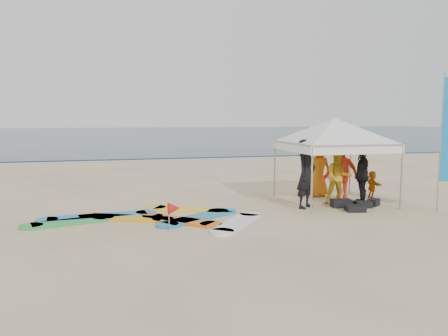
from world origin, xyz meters
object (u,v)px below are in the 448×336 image
object	(u,v)px
person_orange_a	(341,171)
marker_pennant	(174,208)
person_yellow	(338,177)
canopy_tent	(335,119)
surfboard_spread	(155,218)
person_black_a	(306,174)
person_seated	(372,185)
person_black_b	(362,175)
person_orange_b	(318,170)

from	to	relation	value
person_orange_a	marker_pennant	size ratio (longest dim) A/B	2.98
person_yellow	canopy_tent	xyz separation A→B (m)	(-0.03, 0.26, 1.71)
canopy_tent	surfboard_spread	world-z (taller)	canopy_tent
person_black_a	person_seated	bearing A→B (deg)	-18.83
person_black_b	surfboard_spread	distance (m)	6.22
person_black_a	surfboard_spread	size ratio (longest dim) A/B	0.35
marker_pennant	person_yellow	bearing A→B (deg)	18.99
person_black_a	person_orange_a	size ratio (longest dim) A/B	1.02
person_black_a	person_orange_a	distance (m)	1.57
person_black_b	person_orange_b	bearing A→B (deg)	-105.79
surfboard_spread	marker_pennant	bearing A→B (deg)	-73.73
person_seated	person_yellow	bearing A→B (deg)	116.30
person_black_a	person_yellow	world-z (taller)	person_black_a
person_black_a	marker_pennant	world-z (taller)	person_black_a
person_orange_b	canopy_tent	size ratio (longest dim) A/B	0.46
person_orange_a	surfboard_spread	size ratio (longest dim) A/B	0.34
person_black_a	person_yellow	xyz separation A→B (m)	(1.16, 0.27, -0.17)
person_yellow	person_black_b	bearing A→B (deg)	7.43
person_orange_a	person_seated	distance (m)	1.35
person_seated	person_black_b	bearing A→B (deg)	135.81
person_black_b	person_seated	bearing A→B (deg)	177.43
marker_pennant	surfboard_spread	bearing A→B (deg)	106.27
person_black_a	marker_pennant	bearing A→B (deg)	164.13
person_orange_b	person_seated	distance (m)	1.75
person_seated	surfboard_spread	xyz separation A→B (m)	(-6.94, -1.20, -0.40)
person_yellow	surfboard_spread	size ratio (longest dim) A/B	0.29
person_orange_a	person_black_b	bearing A→B (deg)	134.56
person_yellow	person_black_a	bearing A→B (deg)	-150.83
canopy_tent	marker_pennant	size ratio (longest dim) A/B	6.00
person_yellow	person_seated	bearing A→B (deg)	36.68
person_yellow	marker_pennant	distance (m)	5.40
marker_pennant	person_black_b	bearing A→B (deg)	15.85
person_black_a	person_orange_a	bearing A→B (deg)	-12.92
person_yellow	surfboard_spread	xyz separation A→B (m)	(-5.43, -0.63, -0.77)
canopy_tent	person_yellow	bearing A→B (deg)	-82.80
person_orange_a	person_seated	xyz separation A→B (m)	(1.23, 0.22, -0.51)
canopy_tent	marker_pennant	bearing A→B (deg)	-158.37
person_black_a	person_orange_b	world-z (taller)	person_black_a
person_seated	canopy_tent	world-z (taller)	canopy_tent
person_seated	canopy_tent	size ratio (longest dim) A/B	0.23
person_seated	surfboard_spread	world-z (taller)	person_seated
surfboard_spread	canopy_tent	bearing A→B (deg)	9.27
person_orange_a	person_orange_b	size ratio (longest dim) A/B	1.08
person_black_a	canopy_tent	xyz separation A→B (m)	(1.13, 0.53, 1.54)
person_black_a	person_seated	distance (m)	2.85
person_yellow	surfboard_spread	bearing A→B (deg)	-157.57
marker_pennant	surfboard_spread	xyz separation A→B (m)	(-0.33, 1.13, -0.46)
person_black_a	person_black_b	bearing A→B (deg)	-31.29
person_black_b	person_black_a	bearing A→B (deg)	-37.74
marker_pennant	surfboard_spread	world-z (taller)	marker_pennant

